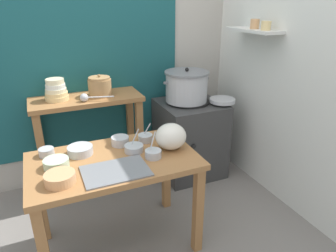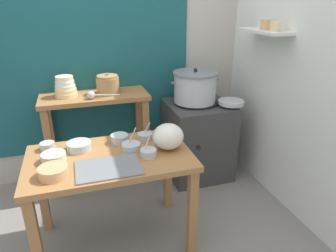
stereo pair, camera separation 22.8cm
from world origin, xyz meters
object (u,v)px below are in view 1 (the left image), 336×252
plastic_bag (171,136)px  wide_pan (222,100)px  prep_bowl_6 (166,133)px  prep_bowl_7 (60,178)px  prep_bowl_8 (46,152)px  prep_bowl_2 (80,150)px  stove_block (190,138)px  prep_bowl_1 (153,153)px  bowl_stack_enamel (56,91)px  steamer_pot (187,86)px  prep_bowl_3 (145,137)px  prep_bowl_0 (56,163)px  prep_table (115,173)px  ladle (86,98)px  back_shelf_table (89,121)px  clay_pot (100,87)px  prep_bowl_5 (120,141)px  serving_tray (116,171)px

plastic_bag → wide_pan: (0.81, 0.59, -0.01)m
prep_bowl_6 → prep_bowl_7: size_ratio=0.62×
prep_bowl_6 → prep_bowl_8: bearing=177.8°
plastic_bag → prep_bowl_2: bearing=164.7°
stove_block → prep_bowl_2: (-1.15, -0.58, 0.37)m
stove_block → prep_bowl_1: size_ratio=4.45×
prep_bowl_1 → prep_bowl_2: prep_bowl_1 is taller
bowl_stack_enamel → prep_bowl_8: 0.72m
steamer_pot → bowl_stack_enamel: 1.18m
steamer_pot → prep_bowl_3: bearing=-137.3°
steamer_pot → prep_bowl_6: (-0.46, -0.57, -0.18)m
prep_bowl_6 → prep_bowl_3: bearing=-174.5°
prep_bowl_0 → prep_table: bearing=-4.5°
prep_bowl_2 → prep_bowl_8: (-0.21, 0.07, -0.00)m
ladle → steamer_pot: bearing=0.7°
prep_bowl_0 → prep_bowl_7: bearing=-88.7°
ladle → prep_bowl_6: bearing=-48.4°
plastic_bag → prep_bowl_1: bearing=-154.5°
prep_bowl_0 → prep_bowl_8: prep_bowl_0 is taller
prep_bowl_8 → prep_bowl_7: bearing=-82.5°
wide_pan → prep_bowl_1: prep_bowl_1 is taller
prep_table → plastic_bag: (0.41, -0.01, 0.20)m
bowl_stack_enamel → prep_bowl_3: (0.54, -0.72, -0.23)m
steamer_pot → prep_bowl_0: bearing=-150.3°
ladle → prep_bowl_1: size_ratio=1.57×
wide_pan → back_shelf_table: bearing=167.1°
clay_pot → prep_bowl_6: 0.80m
bowl_stack_enamel → prep_bowl_5: bearing=-63.6°
prep_table → clay_pot: 0.95m
prep_bowl_7 → prep_bowl_3: bearing=27.7°
bowl_stack_enamel → prep_bowl_7: (-0.10, -1.05, -0.23)m
ladle → prep_bowl_5: 0.60m
prep_bowl_8 → stove_block: bearing=20.7°
prep_table → plastic_bag: 0.46m
prep_table → wide_pan: bearing=25.5°
serving_tray → prep_bowl_3: (0.31, 0.34, 0.02)m
bowl_stack_enamel → plastic_bag: bearing=-53.7°
stove_block → prep_bowl_0: size_ratio=4.99×
prep_bowl_7 → prep_bowl_8: size_ratio=1.75×
ladle → bowl_stack_enamel: bearing=146.0°
stove_block → prep_bowl_0: (-1.31, -0.71, 0.37)m
clay_pot → wide_pan: 1.16m
prep_bowl_2 → clay_pot: bearing=66.9°
bowl_stack_enamel → prep_bowl_2: bowl_stack_enamel is taller
bowl_stack_enamel → prep_bowl_7: bowl_stack_enamel is taller
clay_pot → prep_bowl_5: size_ratio=1.60×
back_shelf_table → prep_bowl_3: size_ratio=6.79×
prep_bowl_8 → prep_bowl_6: bearing=-2.2°
plastic_bag → prep_bowl_7: plastic_bag is taller
prep_bowl_1 → prep_bowl_7: bearing=-173.0°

